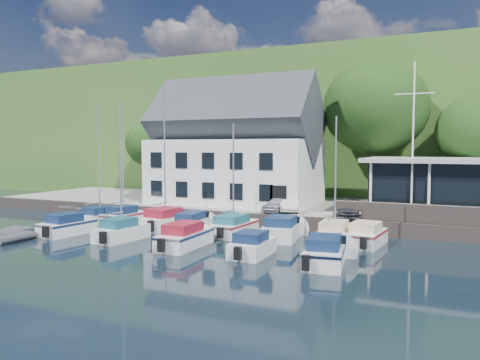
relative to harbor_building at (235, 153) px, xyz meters
The scene contains 33 objects.
ground 18.70m from the harbor_building, 67.01° to the right, with size 180.00×180.00×0.00m, color black.
quay 8.57m from the harbor_building, ahead, with size 60.00×13.00×1.00m, color gray.
quay_face 10.14m from the harbor_building, 38.16° to the right, with size 60.00×0.30×1.00m, color #5B5048.
hillside 46.11m from the harbor_building, 81.25° to the left, with size 160.00×75.00×16.00m, color #305620.
field_patch 56.60m from the harbor_building, 74.34° to the left, with size 50.00×30.00×0.30m, color #596130.
harbor_building is the anchor object (origin of this frame).
club_pavilion 18.15m from the harbor_building, ahead, with size 13.20×7.20×4.10m, color black, non-canonical shape.
seawall 20.03m from the harbor_building, 15.03° to the right, with size 18.00×0.50×1.20m, color #5B5048.
gangway 13.23m from the harbor_building, 141.71° to the right, with size 1.20×6.00×1.40m, color #B9B9BD, non-canonical shape.
car_silver 7.79m from the harbor_building, 36.25° to the right, with size 1.35×3.35×1.14m, color silver.
car_white 7.97m from the harbor_building, 28.07° to the right, with size 1.34×3.84×1.26m, color silver.
car_dgrey 12.16m from the harbor_building, 20.39° to the right, with size 1.66×4.08×1.18m, color #302F35.
car_blue 13.58m from the harbor_building, 15.11° to the right, with size 1.35×3.43×1.17m, color #2D4989.
flagpole 15.39m from the harbor_building, 13.85° to the right, with size 2.53×0.20×10.53m, color white, non-canonical shape.
tree_0 13.92m from the harbor_building, 156.21° to the left, with size 5.80×5.80×7.93m, color #15330F, non-canonical shape.
tree_1 7.84m from the harbor_building, 133.07° to the left, with size 6.62×6.62×9.05m, color #15330F, non-canonical shape.
tree_3 12.43m from the harbor_building, 25.82° to the left, with size 9.11×9.11×12.45m, color #15330F, non-canonical shape.
tree_4 20.00m from the harbor_building, 16.02° to the left, with size 6.71×6.71×9.17m, color #15330F, non-canonical shape.
boat_r1_0 11.72m from the harbor_building, 126.96° to the right, with size 1.75×5.36×8.28m, color silver, non-canonical shape.
boat_r1_1 10.20m from the harbor_building, 121.70° to the right, with size 1.89×5.23×8.75m, color silver, non-canonical shape.
boat_r1_2 9.11m from the harbor_building, 98.27° to the right, with size 2.27×5.90×9.36m, color silver, non-canonical shape.
boat_r1_3 10.22m from the harbor_building, 83.72° to the right, with size 1.72×6.27×1.39m, color silver, non-canonical shape.
boat_r1_4 9.93m from the harbor_building, 65.36° to the right, with size 2.04×5.89×8.39m, color silver, non-canonical shape.
boat_r1_5 12.64m from the harbor_building, 49.92° to the right, with size 2.20×5.54×1.49m, color silver, non-canonical shape.
boat_r1_6 14.28m from the harbor_building, 39.49° to the right, with size 1.89×5.42×8.65m, color silver, non-canonical shape.
boat_r1_7 16.19m from the harbor_building, 34.29° to the right, with size 1.95×5.19×1.42m, color silver, non-canonical shape.
boat_r2_0 15.60m from the harbor_building, 113.95° to the right, with size 1.93×5.39×1.46m, color silver, non-canonical shape.
boat_r2_1 13.79m from the harbor_building, 96.07° to the right, with size 1.84×5.17×8.89m, color silver, non-canonical shape.
boat_r2_2 14.86m from the harbor_building, 76.77° to the right, with size 1.92×6.09×1.49m, color silver, non-canonical shape.
boat_r2_3 16.72m from the harbor_building, 61.38° to the right, with size 1.86×4.64×1.35m, color silver, non-canonical shape.
boat_r2_4 19.02m from the harbor_building, 50.51° to the right, with size 2.01×5.87×1.45m, color silver, non-canonical shape.
dinghy_0 18.78m from the harbor_building, 118.67° to the right, with size 1.88×3.13×0.73m, color #37373C, non-canonical shape.
dinghy_1 19.08m from the harbor_building, 114.10° to the right, with size 1.67×2.78×0.65m, color #37373C, non-canonical shape.
Camera 1 is at (10.51, -20.53, 5.86)m, focal length 35.00 mm.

